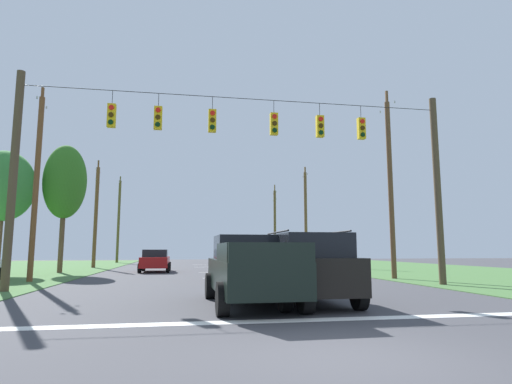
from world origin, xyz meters
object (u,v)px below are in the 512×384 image
(utility_pole_near_left, at_px, (275,224))
(tree_roadside_far_right, at_px, (65,182))
(distant_car_oncoming, at_px, (274,264))
(utility_pole_far_right, at_px, (306,217))
(overhead_signal_span, at_px, (243,169))
(utility_pole_mid_right, at_px, (390,185))
(utility_pole_distant_left, at_px, (119,220))
(suv_black, at_px, (305,266))
(utility_pole_far_left, at_px, (36,183))
(distant_car_far_parked, at_px, (155,260))
(utility_pole_distant_right, at_px, (96,214))
(tree_roadside_right, at_px, (4,186))
(pickup_truck, at_px, (251,270))

(utility_pole_near_left, distance_m, tree_roadside_far_right, 29.09)
(distant_car_oncoming, distance_m, utility_pole_far_right, 17.64)
(overhead_signal_span, distance_m, distant_car_oncoming, 6.21)
(utility_pole_mid_right, xyz_separation_m, utility_pole_distant_left, (-18.23, 30.17, -0.09))
(suv_black, relative_size, utility_pole_far_left, 0.50)
(distant_car_far_parked, bearing_deg, utility_pole_distant_right, 127.04)
(distant_car_oncoming, distance_m, utility_pole_distant_left, 32.40)
(utility_pole_mid_right, bearing_deg, tree_roadside_right, 160.79)
(distant_car_far_parked, xyz_separation_m, utility_pole_near_left, (13.19, 21.32, 3.92))
(suv_black, height_order, tree_roadside_far_right, tree_roadside_far_right)
(suv_black, bearing_deg, distant_car_oncoming, 83.34)
(suv_black, height_order, utility_pole_far_left, utility_pole_far_left)
(utility_pole_far_right, distance_m, tree_roadside_right, 23.83)
(pickup_truck, distance_m, utility_pole_near_left, 40.95)
(overhead_signal_span, bearing_deg, suv_black, -77.24)
(tree_roadside_far_right, bearing_deg, pickup_truck, -61.44)
(overhead_signal_span, xyz_separation_m, tree_roadside_far_right, (-10.25, 12.84, 1.16))
(utility_pole_far_left, relative_size, tree_roadside_right, 1.24)
(utility_pole_far_right, distance_m, utility_pole_distant_left, 23.02)
(pickup_truck, relative_size, utility_pole_mid_right, 0.53)
(suv_black, distance_m, utility_pole_far_left, 14.88)
(tree_roadside_far_right, bearing_deg, utility_pole_near_left, 48.50)
(suv_black, xyz_separation_m, tree_roadside_far_right, (-11.36, 17.77, 4.94))
(tree_roadside_far_right, bearing_deg, overhead_signal_span, -51.41)
(overhead_signal_span, relative_size, suv_black, 3.70)
(utility_pole_mid_right, bearing_deg, overhead_signal_span, -155.63)
(utility_pole_far_right, height_order, tree_roadside_right, utility_pole_far_right)
(utility_pole_distant_left, bearing_deg, pickup_truck, -76.81)
(utility_pole_far_right, height_order, tree_roadside_far_right, utility_pole_far_right)
(suv_black, height_order, utility_pole_mid_right, utility_pole_mid_right)
(utility_pole_far_right, bearing_deg, overhead_signal_span, -113.31)
(pickup_truck, height_order, utility_pole_distant_left, utility_pole_distant_left)
(pickup_truck, height_order, distant_car_oncoming, pickup_truck)
(utility_pole_distant_left, height_order, tree_roadside_right, utility_pole_distant_left)
(utility_pole_far_right, height_order, utility_pole_near_left, utility_pole_near_left)
(utility_pole_near_left, bearing_deg, utility_pole_far_right, -91.29)
(utility_pole_mid_right, xyz_separation_m, utility_pole_near_left, (0.45, 30.73, -0.29))
(suv_black, relative_size, utility_pole_distant_right, 0.53)
(suv_black, relative_size, utility_pole_far_right, 0.53)
(tree_roadside_right, bearing_deg, overhead_signal_span, -40.55)
(pickup_truck, bearing_deg, utility_pole_far_right, 69.96)
(overhead_signal_span, relative_size, tree_roadside_far_right, 2.09)
(utility_pole_near_left, bearing_deg, distant_car_far_parked, -121.75)
(overhead_signal_span, relative_size, utility_pole_far_right, 1.96)
(pickup_truck, bearing_deg, overhead_signal_span, 84.24)
(utility_pole_distant_left, bearing_deg, utility_pole_mid_right, -58.85)
(overhead_signal_span, height_order, suv_black, overhead_signal_span)
(utility_pole_near_left, height_order, utility_pole_far_left, utility_pole_near_left)
(utility_pole_far_left, bearing_deg, distant_car_far_parked, 57.86)
(suv_black, bearing_deg, utility_pole_far_left, 137.26)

